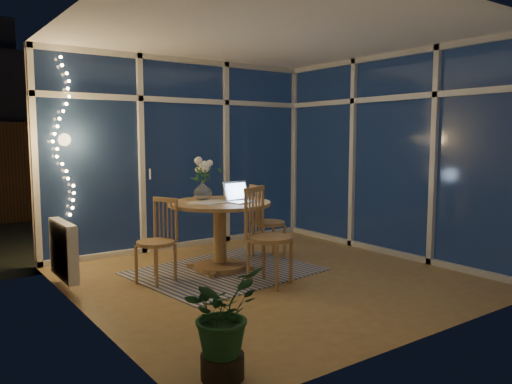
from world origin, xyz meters
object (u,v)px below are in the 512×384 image
(chair_left, at_px, (155,241))
(laptop, at_px, (244,191))
(potted_plant, at_px, (222,320))
(chair_front, at_px, (270,236))
(chair_right, at_px, (268,221))
(flower_vase, at_px, (203,191))
(dining_table, at_px, (220,236))

(chair_left, height_order, laptop, laptop)
(potted_plant, bearing_deg, laptop, 52.91)
(chair_front, xyz_separation_m, laptop, (0.09, 0.61, 0.41))
(chair_right, bearing_deg, potted_plant, 147.04)
(potted_plant, bearing_deg, chair_right, 47.90)
(chair_left, height_order, chair_right, chair_right)
(chair_front, height_order, flower_vase, chair_front)
(chair_right, distance_m, flower_vase, 0.98)
(laptop, distance_m, flower_vase, 0.53)
(dining_table, relative_size, chair_right, 1.23)
(laptop, bearing_deg, chair_front, -107.40)
(chair_right, distance_m, laptop, 0.82)
(chair_left, relative_size, chair_right, 0.95)
(dining_table, distance_m, chair_front, 0.82)
(laptop, distance_m, potted_plant, 2.63)
(flower_vase, bearing_deg, laptop, -59.30)
(dining_table, bearing_deg, chair_front, -81.86)
(flower_vase, bearing_deg, chair_left, -157.40)
(dining_table, xyz_separation_m, chair_left, (-0.82, -0.04, 0.05))
(laptop, height_order, flower_vase, laptop)
(chair_right, distance_m, potted_plant, 3.21)
(laptop, bearing_deg, dining_table, 127.17)
(chair_left, distance_m, flower_vase, 0.92)
(chair_front, xyz_separation_m, flower_vase, (-0.19, 1.07, 0.38))
(dining_table, xyz_separation_m, chair_front, (0.12, -0.81, 0.12))
(chair_front, height_order, laptop, laptop)
(dining_table, height_order, chair_left, chair_left)
(dining_table, xyz_separation_m, laptop, (0.20, -0.19, 0.53))
(chair_right, xyz_separation_m, laptop, (-0.60, -0.33, 0.45))
(chair_left, xyz_separation_m, chair_front, (0.93, -0.76, 0.07))
(potted_plant, bearing_deg, chair_front, 44.46)
(chair_front, relative_size, potted_plant, 1.36)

